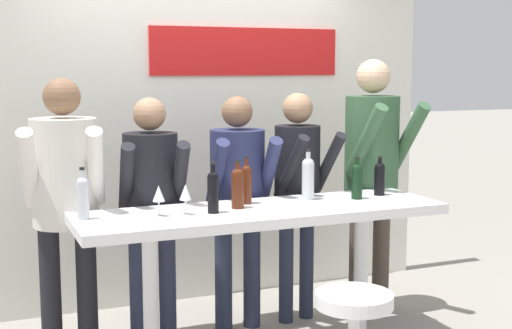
{
  "coord_description": "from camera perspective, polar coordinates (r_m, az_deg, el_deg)",
  "views": [
    {
      "loc": [
        -1.63,
        -3.84,
        1.77
      ],
      "look_at": [
        0.0,
        0.1,
        1.19
      ],
      "focal_mm": 50.0,
      "sensor_mm": 36.0,
      "label": 1
    }
  ],
  "objects": [
    {
      "name": "person_center_right",
      "position": [
        5.13,
        9.3,
        0.54
      ],
      "size": [
        0.49,
        0.6,
        1.83
      ],
      "rotation": [
        0.0,
        0.0,
        0.1
      ],
      "color": "#473D33",
      "rests_on": "ground_plane"
    },
    {
      "name": "wine_bottle_1",
      "position": [
        4.1,
        -3.46,
        -2.04
      ],
      "size": [
        0.07,
        0.07,
        0.3
      ],
      "color": "black",
      "rests_on": "tasting_table"
    },
    {
      "name": "wine_bottle_0",
      "position": [
        4.73,
        9.86,
        -0.99
      ],
      "size": [
        0.07,
        0.07,
        0.26
      ],
      "color": "black",
      "rests_on": "tasting_table"
    },
    {
      "name": "wine_bottle_3",
      "position": [
        4.03,
        -13.69,
        -2.44
      ],
      "size": [
        0.07,
        0.07,
        0.29
      ],
      "color": "#B7BCC1",
      "rests_on": "tasting_table"
    },
    {
      "name": "wine_glass_1",
      "position": [
        4.06,
        -5.66,
        -2.3
      ],
      "size": [
        0.07,
        0.07,
        0.18
      ],
      "color": "silver",
      "rests_on": "tasting_table"
    },
    {
      "name": "wine_bottle_6",
      "position": [
        4.37,
        -0.78,
        -1.42
      ],
      "size": [
        0.06,
        0.06,
        0.3
      ],
      "color": "#4C1E0F",
      "rests_on": "tasting_table"
    },
    {
      "name": "person_far_left",
      "position": [
        4.44,
        -15.04,
        -1.81
      ],
      "size": [
        0.53,
        0.62,
        1.71
      ],
      "rotation": [
        0.0,
        0.0,
        -0.19
      ],
      "color": "black",
      "rests_on": "ground_plane"
    },
    {
      "name": "back_wall",
      "position": [
        5.42,
        -4.89,
        3.78
      ],
      "size": [
        3.82,
        0.12,
        2.78
      ],
      "color": "silver",
      "rests_on": "ground_plane"
    },
    {
      "name": "person_center",
      "position": [
        4.91,
        3.37,
        -1.27
      ],
      "size": [
        0.42,
        0.53,
        1.6
      ],
      "rotation": [
        0.0,
        0.0,
        0.15
      ],
      "color": "#23283D",
      "rests_on": "ground_plane"
    },
    {
      "name": "tasting_table",
      "position": [
        4.29,
        0.5,
        -5.36
      ],
      "size": [
        2.22,
        0.65,
        0.94
      ],
      "color": "white",
      "rests_on": "ground_plane"
    },
    {
      "name": "wine_bottle_2",
      "position": [
        4.23,
        -1.48,
        -1.73
      ],
      "size": [
        0.07,
        0.07,
        0.29
      ],
      "color": "#4C1E0F",
      "rests_on": "tasting_table"
    },
    {
      "name": "person_left",
      "position": [
        4.54,
        -8.38,
        -2.31
      ],
      "size": [
        0.45,
        0.54,
        1.59
      ],
      "rotation": [
        0.0,
        0.0,
        -0.12
      ],
      "color": "#23283D",
      "rests_on": "ground_plane"
    },
    {
      "name": "person_center_left",
      "position": [
        4.75,
        -1.46,
        -1.87
      ],
      "size": [
        0.47,
        0.55,
        1.58
      ],
      "rotation": [
        0.0,
        0.0,
        -0.09
      ],
      "color": "#23283D",
      "rests_on": "ground_plane"
    },
    {
      "name": "wine_bottle_4",
      "position": [
        4.57,
        8.09,
        -1.19
      ],
      "size": [
        0.07,
        0.07,
        0.27
      ],
      "color": "black",
      "rests_on": "tasting_table"
    },
    {
      "name": "wine_glass_0",
      "position": [
        4.03,
        -7.78,
        -2.4
      ],
      "size": [
        0.07,
        0.07,
        0.18
      ],
      "color": "silver",
      "rests_on": "tasting_table"
    },
    {
      "name": "wine_bottle_5",
      "position": [
        4.51,
        4.18,
        -0.95
      ],
      "size": [
        0.08,
        0.08,
        0.32
      ],
      "color": "#B7BCC1",
      "rests_on": "tasting_table"
    }
  ]
}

